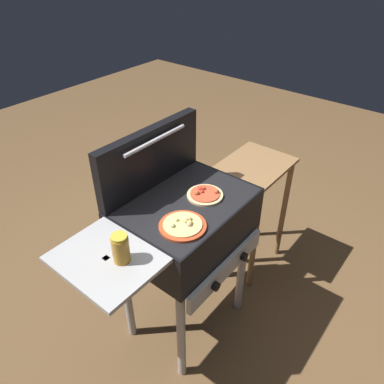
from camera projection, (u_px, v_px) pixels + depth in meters
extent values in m
plane|color=brown|center=(187.00, 319.00, 2.24)|extent=(8.00, 8.00, 0.00)
cube|color=black|center=(186.00, 220.00, 1.79)|extent=(0.64, 0.48, 0.24)
cube|color=black|center=(185.00, 201.00, 1.73)|extent=(0.61, 0.46, 0.01)
cube|color=#AFAFAF|center=(106.00, 260.00, 1.42)|extent=(0.32, 0.41, 0.02)
cube|color=#AFAFAF|center=(110.00, 279.00, 1.49)|extent=(0.02, 0.02, 0.24)
cube|color=#AFAFAF|center=(226.00, 268.00, 1.76)|extent=(0.58, 0.02, 0.10)
cylinder|color=black|center=(216.00, 286.00, 1.67)|extent=(0.04, 0.02, 0.04)
cylinder|color=black|center=(244.00, 257.00, 1.83)|extent=(0.04, 0.02, 0.04)
cylinder|color=#AFAFAF|center=(181.00, 335.00, 1.78)|extent=(0.04, 0.04, 0.66)
cylinder|color=#AFAFAF|center=(241.00, 270.00, 2.13)|extent=(0.04, 0.04, 0.66)
cylinder|color=#AFAFAF|center=(127.00, 295.00, 1.98)|extent=(0.04, 0.04, 0.66)
cylinder|color=#AFAFAF|center=(190.00, 242.00, 2.32)|extent=(0.04, 0.04, 0.66)
cube|color=black|center=(150.00, 158.00, 1.75)|extent=(0.63, 0.06, 0.30)
cylinder|color=#B7B7BC|center=(156.00, 140.00, 1.66)|extent=(0.38, 0.02, 0.02)
cylinder|color=beige|center=(205.00, 195.00, 1.75)|extent=(0.17, 0.17, 0.01)
cylinder|color=#D14C2D|center=(205.00, 194.00, 1.74)|extent=(0.14, 0.14, 0.01)
sphere|color=#C1552F|center=(216.00, 192.00, 1.74)|extent=(0.03, 0.03, 0.03)
sphere|color=#ED392B|center=(201.00, 188.00, 1.76)|extent=(0.03, 0.03, 0.03)
sphere|color=#CB502A|center=(203.00, 188.00, 1.76)|extent=(0.02, 0.02, 0.02)
sphere|color=#C93A31|center=(202.00, 192.00, 1.74)|extent=(0.02, 0.02, 0.02)
sphere|color=#B6532C|center=(197.00, 193.00, 1.73)|extent=(0.03, 0.03, 0.03)
cylinder|color=#C64723|center=(183.00, 226.00, 1.56)|extent=(0.20, 0.20, 0.01)
cylinder|color=#EDD17A|center=(183.00, 224.00, 1.56)|extent=(0.17, 0.17, 0.01)
sphere|color=#F2E164|center=(190.00, 223.00, 1.56)|extent=(0.02, 0.02, 0.02)
sphere|color=#BAC07B|center=(177.00, 220.00, 1.57)|extent=(0.02, 0.02, 0.02)
sphere|color=#DFB671|center=(189.00, 219.00, 1.58)|extent=(0.02, 0.02, 0.02)
sphere|color=#C4D387|center=(173.00, 226.00, 1.54)|extent=(0.02, 0.02, 0.02)
sphere|color=tan|center=(186.00, 221.00, 1.57)|extent=(0.03, 0.03, 0.03)
sphere|color=#DCB47F|center=(189.00, 224.00, 1.55)|extent=(0.02, 0.02, 0.02)
cylinder|color=#B77A1E|center=(121.00, 249.00, 1.38)|extent=(0.07, 0.07, 0.11)
cylinder|color=gold|center=(119.00, 237.00, 1.34)|extent=(0.06, 0.06, 0.01)
cube|color=olive|center=(256.00, 165.00, 2.21)|extent=(0.44, 0.36, 0.02)
cylinder|color=olive|center=(254.00, 241.00, 2.24)|extent=(0.04, 0.04, 0.78)
cylinder|color=olive|center=(283.00, 211.00, 2.48)|extent=(0.04, 0.04, 0.78)
cylinder|color=olive|center=(214.00, 221.00, 2.39)|extent=(0.04, 0.04, 0.78)
cylinder|color=olive|center=(246.00, 195.00, 2.64)|extent=(0.04, 0.04, 0.78)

